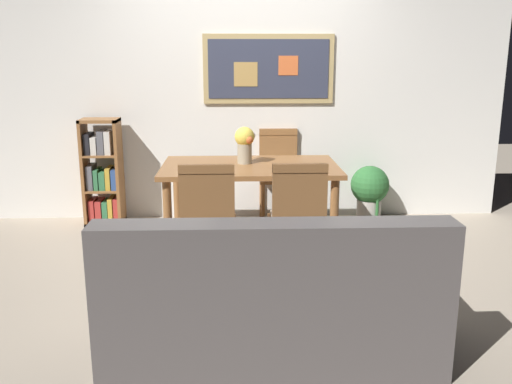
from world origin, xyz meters
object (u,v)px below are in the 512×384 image
(bookshelf, at_px, (103,176))
(dining_chair_near_right, at_px, (298,212))
(dining_chair_near_left, at_px, (208,213))
(dining_table, at_px, (250,175))
(potted_ivy, at_px, (370,190))
(dining_chair_far_right, at_px, (279,167))
(leather_couch, at_px, (270,301))
(flower_vase, at_px, (245,142))

(bookshelf, bearing_deg, dining_chair_near_right, -41.83)
(dining_chair_near_left, height_order, bookshelf, bookshelf)
(dining_table, xyz_separation_m, potted_ivy, (1.22, 0.73, -0.31))
(dining_chair_near_left, distance_m, dining_chair_far_right, 1.75)
(dining_chair_near_left, xyz_separation_m, dining_chair_far_right, (0.63, 1.63, 0.00))
(dining_chair_near_right, bearing_deg, dining_table, 111.07)
(leather_couch, bearing_deg, dining_chair_far_right, 84.52)
(dining_chair_near_right, distance_m, dining_chair_near_left, 0.64)
(dining_chair_near_right, distance_m, flower_vase, 1.04)
(leather_couch, bearing_deg, flower_vase, 93.10)
(dining_chair_near_right, distance_m, bookshelf, 2.33)
(dining_chair_near_right, bearing_deg, bookshelf, 138.17)
(dining_chair_far_right, height_order, potted_ivy, dining_chair_far_right)
(leather_couch, xyz_separation_m, potted_ivy, (1.16, 2.52, 0.01))
(dining_chair_near_left, relative_size, flower_vase, 2.89)
(leather_couch, height_order, flower_vase, flower_vase)
(bookshelf, distance_m, flower_vase, 1.58)
(dining_chair_near_left, xyz_separation_m, leather_couch, (0.38, -0.97, -0.23))
(dining_chair_far_right, relative_size, bookshelf, 0.88)
(dining_chair_near_right, height_order, dining_chair_near_left, same)
(dining_table, relative_size, dining_chair_far_right, 1.63)
(dining_chair_near_left, distance_m, bookshelf, 1.91)
(dining_chair_near_left, height_order, leather_couch, dining_chair_near_left)
(dining_table, bearing_deg, dining_chair_near_left, -111.14)
(leather_couch, bearing_deg, bookshelf, 120.30)
(flower_vase, bearing_deg, dining_chair_far_right, 64.29)
(leather_couch, bearing_deg, dining_chair_near_left, 111.39)
(dining_chair_near_left, bearing_deg, dining_chair_near_right, 0.41)
(potted_ivy, bearing_deg, bookshelf, 179.98)
(dining_chair_near_right, xyz_separation_m, dining_chair_near_left, (-0.64, -0.00, 0.00))
(bookshelf, bearing_deg, potted_ivy, -0.02)
(dining_table, height_order, potted_ivy, dining_table)
(dining_chair_near_right, height_order, potted_ivy, dining_chair_near_right)
(leather_couch, relative_size, potted_ivy, 2.92)
(dining_chair_far_right, xyz_separation_m, flower_vase, (-0.35, -0.73, 0.37))
(bookshelf, bearing_deg, dining_chair_far_right, 2.58)
(dining_table, distance_m, bookshelf, 1.60)
(potted_ivy, bearing_deg, flower_vase, -152.68)
(dining_table, height_order, flower_vase, flower_vase)
(dining_chair_near_left, height_order, flower_vase, flower_vase)
(dining_chair_far_right, distance_m, leather_couch, 2.62)
(leather_couch, distance_m, potted_ivy, 2.78)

